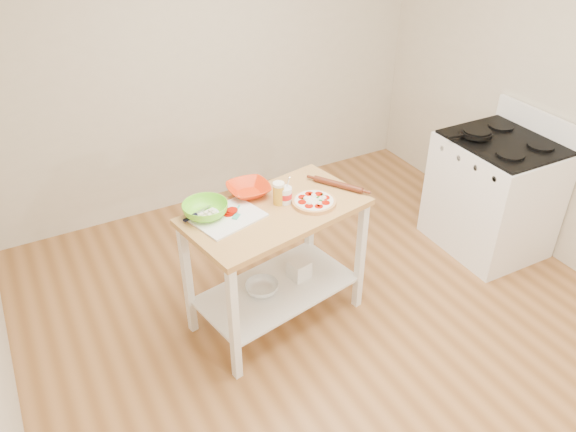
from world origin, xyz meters
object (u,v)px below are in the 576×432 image
(shelf_glass_bowl, at_px, (262,288))
(orange_bowl, at_px, (249,190))
(skillet, at_px, (476,133))
(yogurt_tub, at_px, (285,195))
(green_bowl, at_px, (205,210))
(rolling_pin, at_px, (338,185))
(gas_stove, at_px, (493,194))
(knife, at_px, (196,214))
(pizza, at_px, (314,201))
(shelf_bin, at_px, (299,269))
(cutting_board, at_px, (227,217))
(spatula, at_px, (236,213))
(beer_pint, at_px, (279,193))
(prep_island, at_px, (276,242))

(shelf_glass_bowl, bearing_deg, orange_bowl, 80.63)
(skillet, relative_size, yogurt_tub, 1.94)
(green_bowl, xyz_separation_m, rolling_pin, (0.90, -0.10, -0.02))
(gas_stove, height_order, skillet, gas_stove)
(gas_stove, relative_size, knife, 4.35)
(pizza, height_order, shelf_bin, pizza)
(skillet, distance_m, yogurt_tub, 1.68)
(cutting_board, relative_size, spatula, 3.32)
(gas_stove, xyz_separation_m, spatula, (-2.17, 0.09, 0.44))
(gas_stove, relative_size, spatula, 7.96)
(pizza, bearing_deg, cutting_board, 168.65)
(orange_bowl, distance_m, beer_pint, 0.23)
(spatula, height_order, beer_pint, beer_pint)
(pizza, distance_m, spatula, 0.50)
(prep_island, relative_size, shelf_bin, 9.36)
(beer_pint, xyz_separation_m, shelf_bin, (0.15, -0.01, -0.65))
(shelf_bin, bearing_deg, skillet, 2.98)
(pizza, xyz_separation_m, orange_bowl, (-0.31, 0.30, 0.02))
(knife, distance_m, green_bowl, 0.07)
(orange_bowl, xyz_separation_m, shelf_glass_bowl, (-0.04, -0.23, -0.64))
(gas_stove, xyz_separation_m, orange_bowl, (-2.00, 0.28, 0.46))
(spatula, relative_size, orange_bowl, 0.51)
(knife, height_order, yogurt_tub, yogurt_tub)
(pizza, height_order, green_bowl, green_bowl)
(skillet, height_order, pizza, skillet)
(prep_island, relative_size, knife, 4.83)
(cutting_board, xyz_separation_m, yogurt_tub, (0.40, -0.01, 0.05))
(spatula, bearing_deg, skillet, -42.49)
(skillet, height_order, cutting_board, skillet)
(orange_bowl, bearing_deg, beer_pint, -58.90)
(cutting_board, relative_size, knife, 1.82)
(shelf_glass_bowl, distance_m, shelf_bin, 0.30)
(cutting_board, bearing_deg, orange_bowl, 24.41)
(beer_pint, bearing_deg, spatula, 179.01)
(gas_stove, distance_m, spatula, 2.22)
(cutting_board, xyz_separation_m, rolling_pin, (0.79, -0.01, 0.01))
(knife, relative_size, green_bowl, 0.91)
(shelf_glass_bowl, bearing_deg, yogurt_tub, 9.72)
(beer_pint, bearing_deg, orange_bowl, 121.10)
(knife, height_order, orange_bowl, orange_bowl)
(green_bowl, bearing_deg, yogurt_tub, -10.36)
(gas_stove, bearing_deg, shelf_bin, 178.65)
(beer_pint, height_order, yogurt_tub, yogurt_tub)
(prep_island, distance_m, knife, 0.56)
(rolling_pin, xyz_separation_m, shelf_bin, (-0.29, -0.00, -0.59))
(prep_island, distance_m, gas_stove, 1.94)
(beer_pint, bearing_deg, pizza, -29.42)
(prep_island, xyz_separation_m, gas_stove, (1.93, -0.03, -0.17))
(spatula, distance_m, green_bowl, 0.19)
(gas_stove, height_order, shelf_bin, gas_stove)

